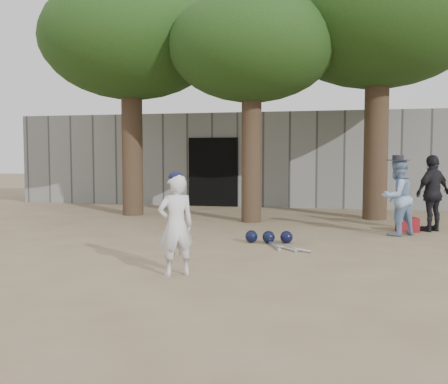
% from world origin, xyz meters
% --- Properties ---
extents(ground, '(70.00, 70.00, 0.00)m').
position_xyz_m(ground, '(0.00, 0.00, 0.00)').
color(ground, '#937C5E').
rests_on(ground, ground).
extents(boy_player, '(0.59, 0.54, 1.35)m').
position_xyz_m(boy_player, '(0.48, -1.49, 0.67)').
color(boy_player, silver).
rests_on(boy_player, ground).
extents(spectator_blue, '(0.96, 0.93, 1.55)m').
position_xyz_m(spectator_blue, '(3.80, 2.72, 0.78)').
color(spectator_blue, '#83A2CB').
rests_on(spectator_blue, ground).
extents(spectator_dark, '(0.98, 0.93, 1.63)m').
position_xyz_m(spectator_dark, '(4.61, 3.46, 0.81)').
color(spectator_dark, black).
rests_on(spectator_dark, ground).
extents(red_bag, '(0.47, 0.38, 0.30)m').
position_xyz_m(red_bag, '(4.09, 3.27, 0.15)').
color(red_bag, maroon).
rests_on(red_bag, ground).
extents(back_building, '(16.00, 5.24, 3.00)m').
position_xyz_m(back_building, '(-0.00, 10.33, 1.50)').
color(back_building, gray).
rests_on(back_building, ground).
extents(helmet_row, '(0.87, 0.30, 0.23)m').
position_xyz_m(helmet_row, '(1.39, 1.27, 0.11)').
color(helmet_row, black).
rests_on(helmet_row, ground).
extents(bat_pile, '(0.83, 0.80, 0.06)m').
position_xyz_m(bat_pile, '(1.71, 0.76, 0.03)').
color(bat_pile, silver).
rests_on(bat_pile, ground).
extents(tree_row, '(11.40, 5.80, 6.69)m').
position_xyz_m(tree_row, '(0.74, 5.02, 4.69)').
color(tree_row, brown).
rests_on(tree_row, ground).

